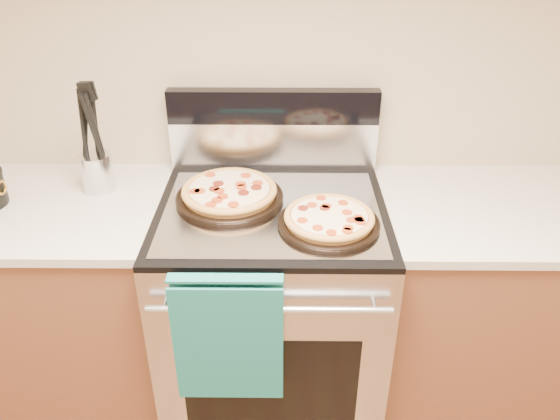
{
  "coord_description": "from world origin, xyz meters",
  "views": [
    {
      "loc": [
        0.04,
        0.08,
        1.82
      ],
      "look_at": [
        0.03,
        1.55,
        0.97
      ],
      "focal_mm": 35.0,
      "sensor_mm": 36.0,
      "label": 1
    }
  ],
  "objects_px": {
    "range_body": "(273,316)",
    "utensil_crock": "(97,173)",
    "pepperoni_pizza_front": "(329,220)",
    "pepperoni_pizza_back": "(229,193)"
  },
  "relations": [
    {
      "from": "pepperoni_pizza_back",
      "to": "utensil_crock",
      "type": "xyz_separation_m",
      "value": [
        -0.47,
        0.1,
        0.03
      ]
    },
    {
      "from": "pepperoni_pizza_back",
      "to": "utensil_crock",
      "type": "height_order",
      "value": "utensil_crock"
    },
    {
      "from": "range_body",
      "to": "pepperoni_pizza_back",
      "type": "height_order",
      "value": "pepperoni_pizza_back"
    },
    {
      "from": "range_body",
      "to": "utensil_crock",
      "type": "height_order",
      "value": "utensil_crock"
    },
    {
      "from": "utensil_crock",
      "to": "pepperoni_pizza_front",
      "type": "bearing_deg",
      "value": -18.08
    },
    {
      "from": "pepperoni_pizza_back",
      "to": "utensil_crock",
      "type": "distance_m",
      "value": 0.48
    },
    {
      "from": "pepperoni_pizza_back",
      "to": "utensil_crock",
      "type": "bearing_deg",
      "value": 168.52
    },
    {
      "from": "pepperoni_pizza_front",
      "to": "utensil_crock",
      "type": "distance_m",
      "value": 0.83
    },
    {
      "from": "pepperoni_pizza_front",
      "to": "utensil_crock",
      "type": "xyz_separation_m",
      "value": [
        -0.79,
        0.26,
        0.03
      ]
    },
    {
      "from": "pepperoni_pizza_front",
      "to": "utensil_crock",
      "type": "relative_size",
      "value": 2.3
    }
  ]
}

